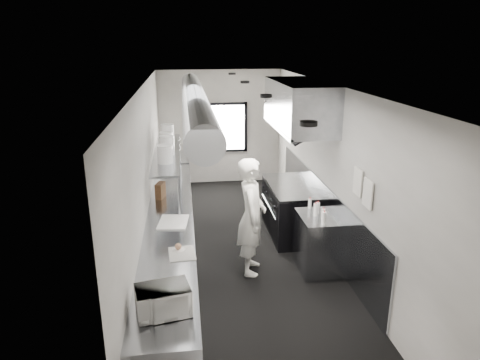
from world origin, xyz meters
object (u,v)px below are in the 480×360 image
object	(u,v)px
deli_tub_a	(151,293)
plate_stack_c	(166,141)
pass_shelf	(168,153)
knife_block	(160,190)
squeeze_bottle_b	(323,214)
line_cook	(252,216)
plate_stack_b	(167,145)
squeeze_bottle_a	(324,218)
range	(291,209)
squeeze_bottle_c	(316,210)
small_plate	(178,250)
squeeze_bottle_e	(310,203)
plate_stack_d	(168,134)
exhaust_hood	(299,105)
bottle_station	(320,243)
cutting_board	(173,222)
prep_counter	(171,246)
plate_stack_a	(165,154)
squeeze_bottle_d	(318,208)
far_work_table	(174,175)
microwave	(163,300)
deli_tub_b	(152,296)

from	to	relation	value
deli_tub_a	plate_stack_c	xyz separation A→B (m)	(0.09, 3.70, 0.79)
pass_shelf	knife_block	xyz separation A→B (m)	(-0.13, -0.56, -0.50)
plate_stack_c	squeeze_bottle_b	bearing A→B (deg)	-39.44
line_cook	plate_stack_b	distance (m)	2.05
squeeze_bottle_a	range	bearing A→B (deg)	91.52
plate_stack_b	squeeze_bottle_a	distance (m)	2.98
line_cook	squeeze_bottle_c	world-z (taller)	line_cook
small_plate	plate_stack_c	bearing A→B (deg)	94.14
line_cook	squeeze_bottle_e	size ratio (longest dim) A/B	11.18
plate_stack_d	squeeze_bottle_a	bearing A→B (deg)	-49.46
exhaust_hood	range	bearing A→B (deg)	180.00
deli_tub_a	squeeze_bottle_a	xyz separation A→B (m)	(2.38, 1.60, 0.05)
pass_shelf	bottle_station	size ratio (longest dim) A/B	3.33
cutting_board	squeeze_bottle_e	size ratio (longest dim) A/B	3.36
prep_counter	small_plate	world-z (taller)	small_plate
exhaust_hood	plate_stack_a	distance (m)	2.44
cutting_board	squeeze_bottle_a	distance (m)	2.21
squeeze_bottle_d	knife_block	bearing A→B (deg)	157.41
far_work_table	exhaust_hood	bearing A→B (deg)	-48.06
bottle_station	squeeze_bottle_d	size ratio (longest dim) A/B	5.07
exhaust_hood	line_cook	size ratio (longest dim) A/B	1.20
line_cook	squeeze_bottle_b	world-z (taller)	line_cook
line_cook	knife_block	distance (m)	1.76
knife_block	prep_counter	bearing A→B (deg)	-62.38
prep_counter	microwave	bearing A→B (deg)	-90.08
range	plate_stack_c	world-z (taller)	plate_stack_c
microwave	squeeze_bottle_c	bearing A→B (deg)	33.58
exhaust_hood	far_work_table	world-z (taller)	exhaust_hood
far_work_table	deli_tub_b	world-z (taller)	deli_tub_b
prep_counter	cutting_board	size ratio (longest dim) A/B	10.94
pass_shelf	plate_stack_d	size ratio (longest dim) A/B	8.10
deli_tub_b	plate_stack_d	xyz separation A→B (m)	(0.08, 4.31, 0.81)
prep_counter	deli_tub_b	size ratio (longest dim) A/B	47.64
prep_counter	plate_stack_d	world-z (taller)	plate_stack_d
small_plate	cutting_board	bearing A→B (deg)	95.01
line_cook	plate_stack_a	size ratio (longest dim) A/B	6.24
bottle_station	plate_stack_b	distance (m)	3.05
pass_shelf	plate_stack_a	xyz separation A→B (m)	(-0.01, -0.76, 0.18)
microwave	knife_block	xyz separation A→B (m)	(-0.17, 3.36, -0.01)
microwave	plate_stack_c	world-z (taller)	plate_stack_c
bottle_station	deli_tub_b	size ratio (longest dim) A/B	7.15
line_cook	deli_tub_a	xyz separation A→B (m)	(-1.38, -2.01, 0.03)
microwave	exhaust_hood	bearing A→B (deg)	46.33
deli_tub_a	small_plate	bearing A→B (deg)	74.96
plate_stack_b	far_work_table	bearing A→B (deg)	89.10
range	bottle_station	size ratio (longest dim) A/B	1.78
pass_shelf	squeeze_bottle_e	bearing A→B (deg)	-31.07
far_work_table	line_cook	xyz separation A→B (m)	(1.23, -3.81, 0.46)
squeeze_bottle_a	squeeze_bottle_d	xyz separation A→B (m)	(0.04, 0.44, -0.01)
microwave	squeeze_bottle_d	distance (m)	3.26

